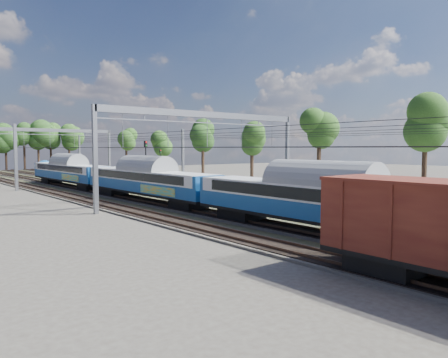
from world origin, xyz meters
TOP-DOWN VIEW (x-y plane):
  - track_bed at (-0.00, 45.00)m, footprint 21.00×130.00m
  - platform at (12.00, 20.00)m, footprint 3.00×70.00m
  - catenary at (0.33, 52.69)m, footprint 25.65×130.00m
  - tree_belt at (5.66, 91.99)m, footprint 40.04×102.88m
  - emu_train at (-4.50, 33.73)m, footprint 3.10×65.61m
  - worker at (4.87, 89.16)m, footprint 0.55×0.68m
  - signal_near at (-0.49, 41.43)m, footprint 0.45×0.42m
  - signal_far at (12.51, 59.89)m, footprint 0.37×0.34m

SIDE VIEW (x-z plane):
  - track_bed at x=0.00m, z-range -0.07..0.27m
  - platform at x=12.00m, z-range 0.00..0.30m
  - worker at x=4.87m, z-range 0.00..1.62m
  - emu_train at x=-4.50m, z-range 0.40..4.94m
  - signal_far at x=12.51m, z-range 0.69..5.85m
  - signal_near at x=-0.49m, z-range 0.84..7.13m
  - catenary at x=0.33m, z-range 1.90..10.90m
  - tree_belt at x=5.66m, z-range 2.26..14.39m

